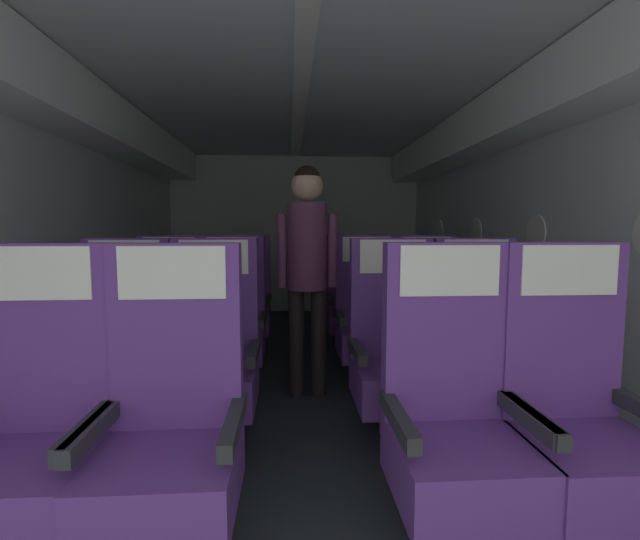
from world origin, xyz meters
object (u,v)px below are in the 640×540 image
Objects in this scene: seat_c_right_aisle at (429,320)px; seat_b_left_aisle at (213,357)px; seat_a_left_aisle at (170,431)px; seat_b_right_aisle at (479,352)px; seat_a_right_window at (454,421)px; seat_b_left_window at (123,359)px; seat_c_left_window at (168,324)px; seat_c_left_aisle at (232,323)px; seat_a_left_window at (31,434)px; seat_b_right_window at (395,354)px; seat_d_right_aisle at (401,302)px; flight_attendant at (307,255)px; seat_a_right_aisle at (577,419)px; seat_d_left_window at (195,304)px; seat_d_right_window at (352,302)px; seat_d_left_aisle at (245,303)px; seat_c_right_window at (368,321)px.

seat_b_left_aisle is at bearing -149.45° from seat_c_right_aisle.
seat_a_left_aisle and seat_b_right_aisle have the same top height.
seat_a_right_window is 1.82m from seat_b_left_window.
seat_c_left_window is (0.00, 0.91, 0.00)m from seat_b_left_window.
seat_b_left_window is 1.04m from seat_c_left_aisle.
seat_a_left_window is 1.00× the size of seat_b_right_window.
seat_b_left_window is 1.00× the size of seat_d_right_aisle.
seat_b_left_window is 1.00× the size of seat_c_left_aisle.
seat_b_right_window is 1.82m from seat_c_left_window.
seat_b_left_window is 0.70× the size of flight_attendant.
seat_a_right_aisle is 1.00× the size of seat_d_left_window.
seat_a_right_aisle is at bearing -24.30° from seat_b_left_window.
flight_attendant is at bearing -129.64° from seat_d_right_aisle.
seat_d_right_window is at bearing 49.37° from seat_b_left_window.
flight_attendant is (1.07, -0.29, 0.55)m from seat_c_left_window.
seat_d_right_aisle is (-0.00, 1.84, 0.00)m from seat_b_right_aisle.
seat_a_right_aisle is 1.00× the size of seat_d_right_window.
seat_b_left_window is at bearing -90.29° from seat_c_left_window.
seat_b_left_window is at bearing -105.23° from seat_d_left_aisle.
seat_a_right_window is at bearing -89.26° from seat_b_right_window.
seat_b_left_aisle and seat_d_left_aisle have the same top height.
seat_a_right_aisle is 1.00× the size of seat_b_right_aisle.
seat_b_left_aisle is 1.00× the size of seat_d_right_aisle.
seat_a_right_aisle is 1.00× the size of seat_c_right_aisle.
seat_a_right_window and seat_c_left_window have the same top height.
seat_d_right_aisle is at bearing 79.67° from seat_a_right_window.
seat_a_right_aisle is at bearing -0.50° from seat_a_left_window.
seat_b_right_window is 1.42m from seat_c_left_aisle.
seat_a_left_aisle is at bearing -179.77° from seat_a_right_window.
seat_d_left_aisle is at bearing 89.91° from seat_c_left_aisle.
seat_b_left_aisle is 1.84m from seat_d_left_aisle.
seat_b_right_aisle is (1.57, 0.91, 0.00)m from seat_a_left_aisle.
flight_attendant is (-0.99, 1.55, 0.55)m from seat_a_right_aisle.
seat_b_right_aisle is 1.84m from seat_d_right_aisle.
seat_d_right_window is (-0.01, 2.75, 0.00)m from seat_a_right_window.
seat_a_right_aisle and seat_c_right_window have the same top height.
seat_c_left_window is at bearing 105.38° from seat_a_left_aisle.
seat_a_left_aisle is 1.00× the size of seat_a_right_aisle.
seat_c_left_window is (-0.50, 0.92, 0.00)m from seat_b_left_aisle.
seat_a_left_window is 0.50m from seat_a_left_aisle.
seat_b_left_aisle is (-1.55, 0.92, 0.00)m from seat_a_right_aisle.
seat_a_left_window is at bearing -100.04° from seat_d_left_aisle.
seat_d_left_aisle is at bearing 90.26° from seat_b_left_aisle.
seat_d_left_aisle is at bearing 179.87° from seat_d_right_aisle.
seat_b_right_aisle is 1.00× the size of seat_d_left_aisle.
seat_d_left_window is at bearing 138.32° from seat_b_right_aisle.
seat_c_left_aisle is 1.08m from seat_c_right_window.
seat_a_right_window is (-0.48, 0.01, 0.00)m from seat_a_right_aisle.
seat_c_left_window is at bearing -118.26° from seat_d_left_aisle.
seat_c_left_aisle is 1.83m from seat_d_right_aisle.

